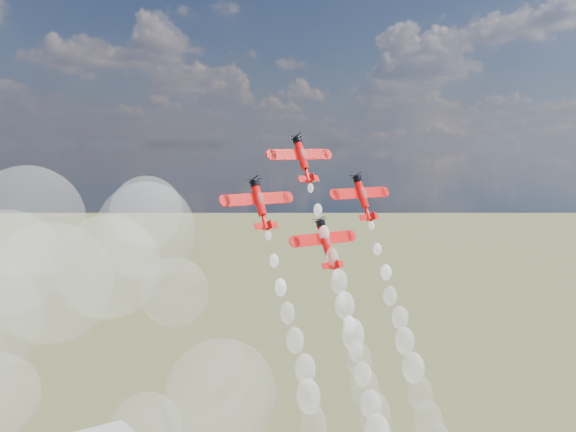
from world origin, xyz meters
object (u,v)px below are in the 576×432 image
(plane_left, at_px, (260,203))
(plane_right, at_px, (362,197))
(plane_lead, at_px, (302,158))
(plane_slot, at_px, (326,243))

(plane_left, bearing_deg, plane_right, 0.00)
(plane_lead, height_order, plane_slot, plane_lead)
(plane_left, distance_m, plane_slot, 15.09)
(plane_lead, distance_m, plane_left, 15.09)
(plane_right, height_order, plane_slot, plane_right)
(plane_left, height_order, plane_right, same)
(plane_left, height_order, plane_slot, plane_left)
(plane_left, distance_m, plane_right, 24.72)
(plane_lead, relative_size, plane_slot, 1.00)
(plane_lead, bearing_deg, plane_slot, -90.00)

